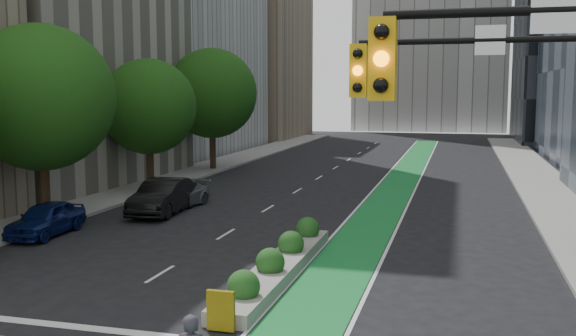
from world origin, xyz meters
The scene contains 12 objects.
sidewalk_left centered at (-11.80, 25.00, 0.07)m, with size 3.60×90.00×0.15m, color gray.
sidewalk_right centered at (11.80, 25.00, 0.07)m, with size 3.60×90.00×0.15m, color gray.
bike_lane_paint centered at (3.00, 30.00, 0.01)m, with size 2.20×70.00×0.01m, color #167C33.
building_tan_far centered at (-20.00, 66.00, 13.00)m, with size 14.00×16.00×26.00m, color tan.
tree_mid centered at (-11.00, 12.00, 5.57)m, with size 6.40×6.40×8.78m.
tree_midfar centered at (-11.00, 22.00, 4.95)m, with size 5.60×5.60×7.76m.
tree_far centered at (-11.00, 32.00, 5.69)m, with size 6.60×6.60×9.00m.
signal_right centered at (8.67, 0.47, 4.80)m, with size 5.82×0.51×7.20m.
median_planter centered at (1.20, 7.04, 0.37)m, with size 1.20×10.26×1.10m.
parked_car_left_near centered at (-9.50, 9.93, 0.69)m, with size 1.64×4.06×1.38m, color #0D1B53.
parked_car_left_mid centered at (-7.00, 15.46, 0.83)m, with size 1.76×5.05×1.66m, color black.
parked_car_left_far centered at (-7.00, 17.13, 0.63)m, with size 1.75×4.31×1.25m, color slate.
Camera 1 is at (6.68, -12.30, 5.84)m, focal length 40.00 mm.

